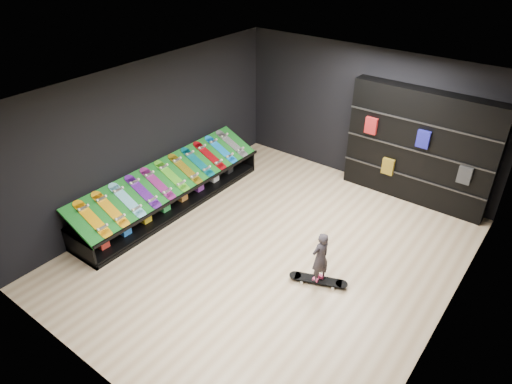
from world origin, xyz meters
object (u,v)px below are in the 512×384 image
Objects in this scene: display_rack at (172,196)px; child at (319,266)px; back_shelving at (419,148)px; floor_skateboard at (318,281)px.

display_rack is 8.01× the size of child.
floor_skateboard is (-0.21, -3.52, -1.16)m from back_shelving.
child is (3.65, -0.20, 0.12)m from display_rack.
back_shelving is 3.07× the size of floor_skateboard.
display_rack is at bearing -75.10° from child.
child is at bearing -93.47° from back_shelving.
back_shelving is 3.71m from floor_skateboard.
display_rack is 3.66m from child.
display_rack is 5.18m from back_shelving.
floor_skateboard is 0.33m from child.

